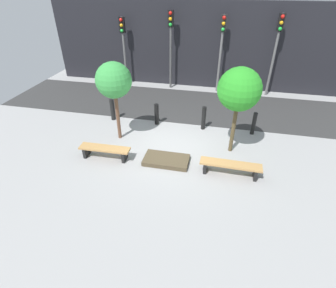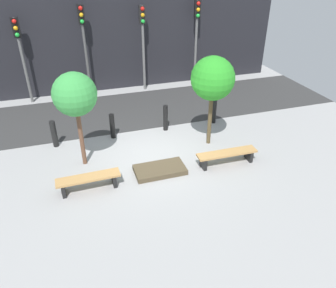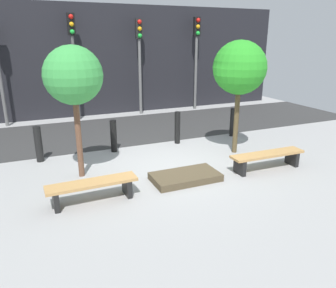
{
  "view_description": "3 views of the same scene",
  "coord_description": "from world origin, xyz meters",
  "px_view_note": "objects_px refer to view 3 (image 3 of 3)",
  "views": [
    {
      "loc": [
        1.58,
        -7.92,
        5.42
      ],
      "look_at": [
        0.07,
        -0.94,
        0.78
      ],
      "focal_mm": 28.0,
      "sensor_mm": 36.0,
      "label": 1
    },
    {
      "loc": [
        -2.26,
        -8.76,
        5.79
      ],
      "look_at": [
        0.38,
        -0.51,
        0.71
      ],
      "focal_mm": 35.0,
      "sensor_mm": 36.0,
      "label": 2
    },
    {
      "loc": [
        -3.07,
        -7.02,
        3.09
      ],
      "look_at": [
        -0.39,
        -0.8,
        0.89
      ],
      "focal_mm": 35.0,
      "sensor_mm": 36.0,
      "label": 3
    }
  ],
  "objects_px": {
    "bench_left": "(92,187)",
    "bench_right": "(267,157)",
    "bollard_far_left": "(39,144)",
    "tree_behind_right_bench": "(240,68)",
    "planter_bed": "(185,177)",
    "bollard_right": "(232,122)",
    "bollard_left": "(114,136)",
    "traffic_light_mid_west": "(73,48)",
    "traffic_light_mid_east": "(140,50)",
    "bollard_center": "(177,128)",
    "traffic_light_east": "(197,47)",
    "tree_behind_left_bench": "(73,76)"
  },
  "relations": [
    {
      "from": "bench_left",
      "to": "bench_right",
      "type": "bearing_deg",
      "value": -1.19
    },
    {
      "from": "bollard_far_left",
      "to": "tree_behind_right_bench",
      "type": "bearing_deg",
      "value": -15.32
    },
    {
      "from": "planter_bed",
      "to": "bollard_right",
      "type": "height_order",
      "value": "bollard_right"
    },
    {
      "from": "tree_behind_right_bench",
      "to": "bollard_left",
      "type": "distance_m",
      "value": 3.9
    },
    {
      "from": "traffic_light_mid_west",
      "to": "traffic_light_mid_east",
      "type": "distance_m",
      "value": 2.6
    },
    {
      "from": "bench_left",
      "to": "bollard_far_left",
      "type": "bearing_deg",
      "value": 105.68
    },
    {
      "from": "bollard_center",
      "to": "traffic_light_east",
      "type": "bearing_deg",
      "value": 56.28
    },
    {
      "from": "planter_bed",
      "to": "tree_behind_right_bench",
      "type": "distance_m",
      "value": 3.32
    },
    {
      "from": "bench_left",
      "to": "bollard_center",
      "type": "height_order",
      "value": "bollard_center"
    },
    {
      "from": "tree_behind_right_bench",
      "to": "bench_right",
      "type": "bearing_deg",
      "value": -90.0
    },
    {
      "from": "bench_right",
      "to": "traffic_light_mid_east",
      "type": "xyz_separation_m",
      "value": [
        -0.83,
        7.15,
        2.32
      ]
    },
    {
      "from": "bollard_left",
      "to": "bollard_center",
      "type": "relative_size",
      "value": 0.93
    },
    {
      "from": "bollard_center",
      "to": "bollard_right",
      "type": "distance_m",
      "value": 1.98
    },
    {
      "from": "traffic_light_mid_east",
      "to": "traffic_light_east",
      "type": "relative_size",
      "value": 0.97
    },
    {
      "from": "bollard_left",
      "to": "traffic_light_east",
      "type": "bearing_deg",
      "value": 41.71
    },
    {
      "from": "tree_behind_left_bench",
      "to": "traffic_light_mid_east",
      "type": "bearing_deg",
      "value": 59.22
    },
    {
      "from": "bench_right",
      "to": "traffic_light_east",
      "type": "bearing_deg",
      "value": 77.26
    },
    {
      "from": "bollard_right",
      "to": "bollard_left",
      "type": "bearing_deg",
      "value": 180.0
    },
    {
      "from": "planter_bed",
      "to": "bollard_left",
      "type": "xyz_separation_m",
      "value": [
        -0.99,
        2.59,
        0.38
      ]
    },
    {
      "from": "bench_left",
      "to": "traffic_light_east",
      "type": "relative_size",
      "value": 0.45
    },
    {
      "from": "bollard_left",
      "to": "traffic_light_mid_east",
      "type": "bearing_deg",
      "value": 62.28
    },
    {
      "from": "tree_behind_right_bench",
      "to": "bollard_right",
      "type": "height_order",
      "value": "tree_behind_right_bench"
    },
    {
      "from": "traffic_light_mid_west",
      "to": "bollard_left",
      "type": "bearing_deg",
      "value": -85.94
    },
    {
      "from": "traffic_light_mid_east",
      "to": "tree_behind_left_bench",
      "type": "bearing_deg",
      "value": -120.78
    },
    {
      "from": "tree_behind_right_bench",
      "to": "bollard_left",
      "type": "bearing_deg",
      "value": 155.87
    },
    {
      "from": "tree_behind_left_bench",
      "to": "bench_right",
      "type": "bearing_deg",
      "value": -18.04
    },
    {
      "from": "bench_right",
      "to": "traffic_light_mid_west",
      "type": "relative_size",
      "value": 0.49
    },
    {
      "from": "bollard_right",
      "to": "traffic_light_mid_west",
      "type": "relative_size",
      "value": 0.23
    },
    {
      "from": "traffic_light_mid_west",
      "to": "bench_left",
      "type": "bearing_deg",
      "value": -96.62
    },
    {
      "from": "bench_right",
      "to": "bollard_left",
      "type": "xyz_separation_m",
      "value": [
        -3.12,
        2.79,
        0.15
      ]
    },
    {
      "from": "traffic_light_mid_west",
      "to": "traffic_light_east",
      "type": "xyz_separation_m",
      "value": [
        5.2,
        -0.0,
        -0.01
      ]
    },
    {
      "from": "bench_left",
      "to": "planter_bed",
      "type": "relative_size",
      "value": 1.16
    },
    {
      "from": "bollard_left",
      "to": "tree_behind_left_bench",
      "type": "bearing_deg",
      "value": -129.15
    },
    {
      "from": "tree_behind_left_bench",
      "to": "traffic_light_mid_west",
      "type": "height_order",
      "value": "traffic_light_mid_west"
    },
    {
      "from": "bollard_left",
      "to": "bollard_far_left",
      "type": "bearing_deg",
      "value": 180.0
    },
    {
      "from": "bollard_left",
      "to": "bollard_center",
      "type": "bearing_deg",
      "value": 0.0
    },
    {
      "from": "bollard_far_left",
      "to": "traffic_light_mid_east",
      "type": "relative_size",
      "value": 0.25
    },
    {
      "from": "tree_behind_left_bench",
      "to": "bollard_right",
      "type": "height_order",
      "value": "tree_behind_left_bench"
    },
    {
      "from": "bench_left",
      "to": "bollard_center",
      "type": "distance_m",
      "value": 4.19
    },
    {
      "from": "bench_left",
      "to": "traffic_light_mid_west",
      "type": "bearing_deg",
      "value": 82.2
    },
    {
      "from": "traffic_light_mid_west",
      "to": "bollard_right",
      "type": "bearing_deg",
      "value": -45.57
    },
    {
      "from": "bench_left",
      "to": "bollard_far_left",
      "type": "height_order",
      "value": "bollard_far_left"
    },
    {
      "from": "bollard_far_left",
      "to": "bollard_left",
      "type": "height_order",
      "value": "bollard_far_left"
    },
    {
      "from": "bench_right",
      "to": "traffic_light_east",
      "type": "xyz_separation_m",
      "value": [
        1.77,
        7.15,
        2.4
      ]
    },
    {
      "from": "bollard_left",
      "to": "bollard_right",
      "type": "bearing_deg",
      "value": 0.0
    },
    {
      "from": "tree_behind_right_bench",
      "to": "traffic_light_east",
      "type": "height_order",
      "value": "traffic_light_east"
    },
    {
      "from": "planter_bed",
      "to": "bollard_left",
      "type": "height_order",
      "value": "bollard_left"
    },
    {
      "from": "traffic_light_east",
      "to": "traffic_light_mid_west",
      "type": "bearing_deg",
      "value": 180.0
    },
    {
      "from": "bench_left",
      "to": "bollard_left",
      "type": "bearing_deg",
      "value": 66.58
    },
    {
      "from": "traffic_light_mid_west",
      "to": "traffic_light_east",
      "type": "relative_size",
      "value": 1.0
    }
  ]
}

